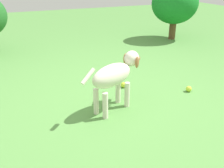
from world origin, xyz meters
name	(u,v)px	position (x,y,z in m)	size (l,w,h in m)	color
ground	(122,99)	(0.00, 0.00, 0.00)	(14.00, 14.00, 0.00)	#548C42
dog	(115,75)	(-0.14, -0.15, 0.35)	(0.73, 0.39, 0.53)	silver
tennis_ball_0	(189,89)	(0.77, -0.13, 0.03)	(0.07, 0.07, 0.07)	#C1DD38
tennis_ball_2	(124,85)	(0.14, 0.25, 0.03)	(0.07, 0.07, 0.07)	#C8D834
shrub_far	(175,3)	(2.02, 1.98, 0.68)	(0.91, 0.82, 1.07)	brown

